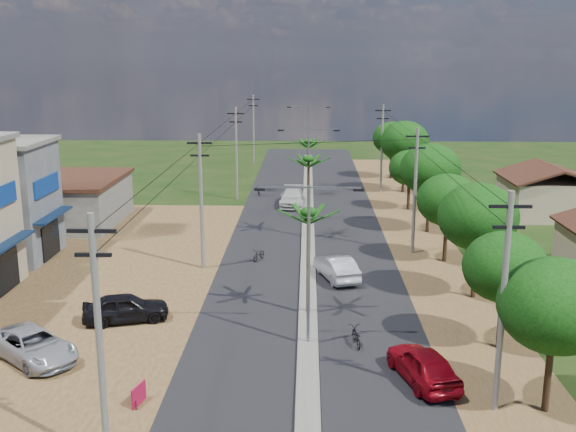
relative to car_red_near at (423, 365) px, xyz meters
The scene contains 37 objects.
ground 6.25m from the car_red_near, 143.69° to the left, with size 160.00×160.00×0.00m, color black.
road 19.35m from the car_red_near, 104.99° to the left, with size 12.00×110.00×0.04m, color black.
median 22.25m from the car_red_near, 102.99° to the left, with size 1.00×90.00×0.18m, color #605E56.
dirt_lot_west 23.17m from the car_red_near, 149.73° to the left, with size 18.00×46.00×0.04m, color #55391D.
dirt_shoulder_east 19.01m from the car_red_near, 79.38° to the left, with size 5.00×90.00×0.03m, color #55391D.
low_shed 37.99m from the car_red_near, 133.21° to the left, with size 10.40×10.40×3.95m.
house_east_far 35.52m from the car_red_near, 63.20° to the left, with size 7.60×7.50×4.60m.
tree_east_a 6.28m from the car_red_near, 27.33° to the right, with size 4.40×4.40×6.37m.
tree_east_b 6.56m from the car_red_near, 40.51° to the left, with size 4.00×4.00×5.83m.
tree_east_c 12.36m from the car_red_near, 66.24° to the left, with size 4.60×4.60×6.83m.
tree_east_d 18.56m from the car_red_near, 76.02° to the left, with size 4.20×4.20×6.13m.
tree_east_e 26.44m from the car_red_near, 79.84° to the left, with size 4.80×4.80×7.14m.
tree_east_f 34.08m from the car_red_near, 82.89° to the left, with size 3.80×3.80×5.52m.
tree_east_g 42.19m from the car_red_near, 83.43° to the left, with size 5.00×5.00×7.38m.
tree_east_h 50.03m from the car_red_near, 84.82° to the left, with size 4.40×4.40×6.52m.
palm_median_near 10.32m from the car_red_near, 123.09° to the left, with size 2.00×2.00×6.15m.
palm_median_mid 24.73m from the car_red_near, 101.93° to the left, with size 2.00×2.00×6.55m.
palm_median_far 40.24m from the car_red_near, 97.18° to the left, with size 2.00×2.00×5.85m.
streetlight_near 7.38m from the car_red_near, 143.69° to the left, with size 5.10×0.18×8.00m.
streetlight_mid 29.38m from the car_red_near, 99.89° to the left, with size 5.10×0.18×8.00m.
streetlight_far 54.05m from the car_red_near, 95.32° to the left, with size 5.10×0.18×8.00m.
utility_pole_w_a 14.13m from the car_red_near, 152.20° to the right, with size 1.60×0.24×9.00m.
utility_pole_w_b 20.14m from the car_red_near, 127.44° to the left, with size 1.60×0.24×9.00m.
utility_pole_w_c 39.74m from the car_red_near, 107.67° to the left, with size 1.60×0.24×9.00m.
utility_pole_w_d 60.02m from the car_red_near, 101.56° to the left, with size 1.60×0.24×9.00m.
utility_pole_e_a 5.24m from the car_red_near, 42.93° to the right, with size 1.60×0.24×9.00m.
utility_pole_e_b 20.23m from the car_red_near, 82.76° to the left, with size 1.60×0.24×9.00m.
utility_pole_e_c 41.94m from the car_red_near, 86.57° to the left, with size 1.60×0.24×9.00m.
car_red_near is the anchor object (origin of this frame).
car_silver_mid 14.05m from the car_red_near, 103.17° to the left, with size 1.61×4.63×1.52m, color #AAADB3.
car_white_far 35.50m from the car_red_near, 100.55° to the left, with size 2.20×5.41×1.57m, color #AEADA9.
car_parked_silver 17.87m from the car_red_near, behind, with size 2.36×5.13×1.43m, color #AAADB3.
car_parked_dark 16.04m from the car_red_near, 156.55° to the left, with size 1.81×4.49×1.53m, color black.
moto_rider_east 4.56m from the car_red_near, 125.53° to the left, with size 0.60×1.72×0.90m, color black.
moto_rider_west_a 19.44m from the car_red_near, 115.62° to the left, with size 0.55×1.58×0.83m, color black.
moto_rider_west_b 40.85m from the car_red_near, 104.17° to the left, with size 0.45×1.60×0.96m, color black.
roadside_sign 12.11m from the car_red_near, 168.92° to the right, with size 0.36×1.04×0.89m.
Camera 1 is at (-0.08, -30.69, 13.92)m, focal length 42.00 mm.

